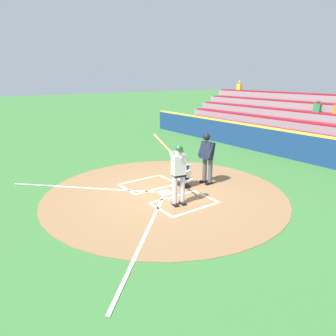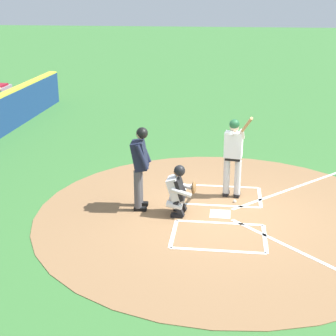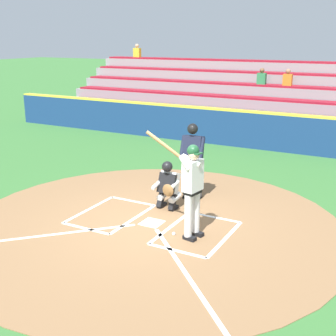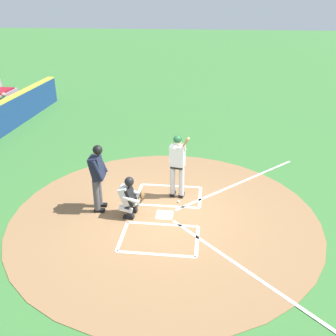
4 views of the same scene
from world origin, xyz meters
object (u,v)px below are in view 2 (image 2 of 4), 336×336
plate_umpire (140,163)px  baseball (235,201)px  catcher (179,189)px  batter (234,152)px

plate_umpire → baseball: 2.39m
catcher → baseball: catcher is taller
batter → plate_umpire: (0.91, -2.01, -0.02)m
batter → baseball: (0.34, 0.07, -1.06)m
plate_umpire → baseball: bearing=105.3°
baseball → batter: bearing=-168.1°
batter → plate_umpire: 2.21m
batter → plate_umpire: bearing=-65.5°
catcher → batter: bearing=134.5°
batter → baseball: batter is taller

